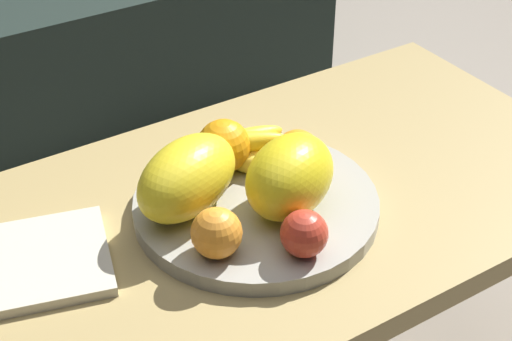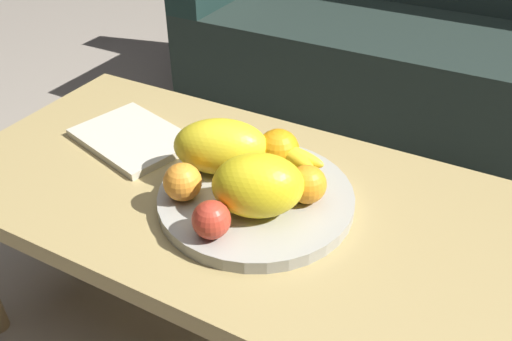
# 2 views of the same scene
# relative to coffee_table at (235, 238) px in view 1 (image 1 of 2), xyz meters

# --- Properties ---
(coffee_table) EXTENTS (1.21, 0.58, 0.45)m
(coffee_table) POSITION_rel_coffee_table_xyz_m (0.00, 0.00, 0.00)
(coffee_table) COLOR #A18A53
(coffee_table) RESTS_ON ground_plane
(fruit_bowl) EXTENTS (0.36, 0.36, 0.03)m
(fruit_bowl) POSITION_rel_coffee_table_xyz_m (0.03, -0.01, 0.06)
(fruit_bowl) COLOR #A09F93
(fruit_bowl) RESTS_ON coffee_table
(melon_large_front) EXTENTS (0.21, 0.17, 0.11)m
(melon_large_front) POSITION_rel_coffee_table_xyz_m (-0.06, 0.02, 0.13)
(melon_large_front) COLOR yellow
(melon_large_front) RESTS_ON fruit_bowl
(melon_smaller_beside) EXTENTS (0.19, 0.17, 0.11)m
(melon_smaller_beside) POSITION_rel_coffee_table_xyz_m (0.06, -0.06, 0.13)
(melon_smaller_beside) COLOR yellow
(melon_smaller_beside) RESTS_ON fruit_bowl
(orange_front) EXTENTS (0.08, 0.08, 0.08)m
(orange_front) POSITION_rel_coffee_table_xyz_m (0.03, 0.08, 0.12)
(orange_front) COLOR orange
(orange_front) RESTS_ON fruit_bowl
(orange_left) EXTENTS (0.07, 0.07, 0.07)m
(orange_left) POSITION_rel_coffee_table_xyz_m (0.12, 0.01, 0.11)
(orange_left) COLOR orange
(orange_left) RESTS_ON fruit_bowl
(orange_right) EXTENTS (0.07, 0.07, 0.07)m
(orange_right) POSITION_rel_coffee_table_xyz_m (-0.08, -0.09, 0.11)
(orange_right) COLOR orange
(orange_right) RESTS_ON fruit_bowl
(apple_front) EXTENTS (0.07, 0.07, 0.07)m
(apple_front) POSITION_rel_coffee_table_xyz_m (0.02, -0.15, 0.11)
(apple_front) COLOR #BA3624
(apple_front) RESTS_ON fruit_bowl
(banana_bunch) EXTENTS (0.16, 0.15, 0.06)m
(banana_bunch) POSITION_rel_coffee_table_xyz_m (0.05, 0.06, 0.10)
(banana_bunch) COLOR yellow
(banana_bunch) RESTS_ON fruit_bowl
(magazine) EXTENTS (0.29, 0.24, 0.02)m
(magazine) POSITION_rel_coffee_table_xyz_m (-0.31, 0.05, 0.06)
(magazine) COLOR beige
(magazine) RESTS_ON coffee_table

